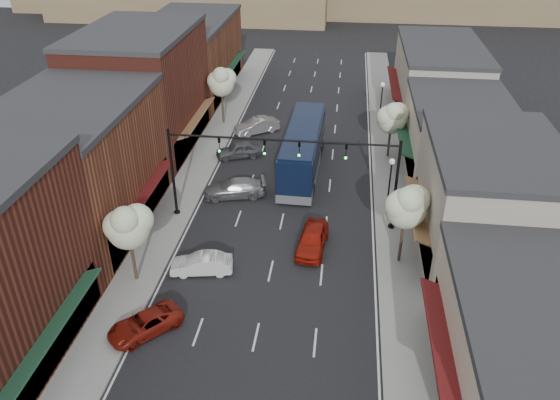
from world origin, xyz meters
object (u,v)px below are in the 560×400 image
(tree_left_far, at_px, (222,81))
(parked_car_d, at_px, (239,150))
(parked_car_a, at_px, (145,324))
(parked_car_b, at_px, (202,264))
(lamp_post_far, at_px, (382,96))
(signal_mast_left, at_px, (204,162))
(parked_car_e, at_px, (257,126))
(tree_left_near, at_px, (128,225))
(red_hatchback, at_px, (312,239))
(coach_bus, at_px, (303,148))
(tree_right_far, at_px, (392,117))
(signal_mast_right, at_px, (363,171))
(lamp_post_near, at_px, (390,176))
(tree_right_near, at_px, (407,205))
(parked_car_c, at_px, (235,188))

(tree_left_far, relative_size, parked_car_d, 1.47)
(parked_car_a, relative_size, parked_car_b, 1.06)
(lamp_post_far, bearing_deg, signal_mast_left, -123.86)
(lamp_post_far, height_order, parked_car_e, lamp_post_far)
(signal_mast_left, distance_m, parked_car_d, 11.14)
(tree_left_near, height_order, parked_car_a, tree_left_near)
(red_hatchback, distance_m, parked_car_e, 20.52)
(coach_bus, bearing_deg, lamp_post_far, 59.87)
(tree_left_near, bearing_deg, tree_right_far, 50.31)
(signal_mast_left, xyz_separation_m, lamp_post_far, (13.42, 20.00, -1.62))
(tree_right_far, bearing_deg, signal_mast_left, -139.46)
(signal_mast_right, bearing_deg, lamp_post_near, 48.95)
(tree_right_near, height_order, tree_left_far, tree_left_far)
(tree_right_far, xyz_separation_m, parked_car_b, (-12.73, -18.60, -3.34))
(signal_mast_right, bearing_deg, parked_car_b, -146.38)
(signal_mast_right, distance_m, tree_right_near, 4.89)
(signal_mast_left, height_order, tree_right_near, signal_mast_left)
(parked_car_a, distance_m, parked_car_d, 22.76)
(red_hatchback, relative_size, parked_car_a, 1.09)
(tree_right_near, relative_size, tree_left_far, 0.97)
(signal_mast_left, distance_m, parked_car_e, 16.61)
(tree_left_far, xyz_separation_m, red_hatchback, (10.74, -21.13, -3.82))
(tree_right_near, bearing_deg, parked_car_a, -150.39)
(lamp_post_near, bearing_deg, tree_left_near, -146.67)
(lamp_post_near, height_order, coach_bus, lamp_post_near)
(signal_mast_right, bearing_deg, signal_mast_left, 180.00)
(signal_mast_left, xyz_separation_m, parked_car_b, (1.24, -6.65, -3.97))
(tree_left_near, bearing_deg, signal_mast_left, 71.90)
(tree_left_far, height_order, parked_car_a, tree_left_far)
(tree_right_far, xyz_separation_m, lamp_post_near, (-0.55, -9.44, -0.99))
(tree_right_far, distance_m, lamp_post_far, 8.13)
(tree_left_far, distance_m, parked_car_d, 9.01)
(lamp_post_far, relative_size, parked_car_c, 0.89)
(parked_car_c, bearing_deg, parked_car_e, 168.05)
(parked_car_c, bearing_deg, red_hatchback, 32.62)
(tree_right_far, height_order, tree_left_near, tree_left_near)
(red_hatchback, bearing_deg, signal_mast_right, 50.92)
(signal_mast_right, bearing_deg, tree_right_near, -56.09)
(signal_mast_left, distance_m, lamp_post_near, 13.75)
(tree_left_near, distance_m, lamp_post_near, 19.25)
(parked_car_c, height_order, parked_car_e, parked_car_e)
(lamp_post_near, height_order, red_hatchback, lamp_post_near)
(tree_left_far, bearing_deg, parked_car_d, -67.92)
(parked_car_a, height_order, parked_car_e, parked_car_e)
(tree_left_near, xyz_separation_m, parked_car_b, (3.87, 1.40, -3.57))
(lamp_post_far, xyz_separation_m, parked_car_e, (-12.29, -3.89, -2.25))
(tree_right_near, bearing_deg, lamp_post_far, 91.30)
(lamp_post_near, xyz_separation_m, parked_car_e, (-12.29, 13.61, -2.25))
(tree_left_far, bearing_deg, tree_right_far, -19.87)
(tree_left_far, height_order, parked_car_c, tree_left_far)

